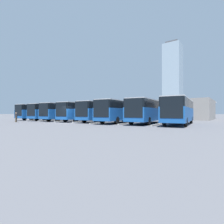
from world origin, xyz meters
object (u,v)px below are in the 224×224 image
(bus_0, at_px, (179,110))
(bus_2, at_px, (121,111))
(bus_4, at_px, (83,111))
(bus_7, at_px, (42,112))
(bus_3, at_px, (102,111))
(bus_5, at_px, (67,111))
(bus_1, at_px, (148,111))
(pedestrian, at_px, (16,117))
(bus_6, at_px, (54,111))

(bus_0, bearing_deg, bus_2, -1.28)
(bus_4, distance_m, bus_7, 12.54)
(bus_3, height_order, bus_5, same)
(bus_7, bearing_deg, bus_0, 174.47)
(bus_0, xyz_separation_m, bus_4, (16.72, 0.18, 0.00))
(bus_1, bearing_deg, bus_3, -7.69)
(bus_1, bearing_deg, bus_0, 175.73)
(bus_2, bearing_deg, bus_1, -178.31)
(bus_7, bearing_deg, pedestrian, 118.72)
(bus_4, bearing_deg, bus_6, -5.93)
(bus_3, bearing_deg, bus_4, -3.61)
(bus_5, relative_size, pedestrian, 7.17)
(bus_3, bearing_deg, bus_5, -2.92)
(bus_7, bearing_deg, bus_6, 176.40)
(bus_1, height_order, bus_6, same)
(bus_0, distance_m, bus_6, 25.08)
(bus_3, distance_m, pedestrian, 14.03)
(bus_1, bearing_deg, bus_2, 1.69)
(bus_1, xyz_separation_m, bus_6, (20.90, 0.10, 0.00))
(bus_3, xyz_separation_m, bus_5, (8.36, 0.51, 0.00))
(bus_0, distance_m, bus_4, 16.72)
(bus_4, distance_m, bus_6, 8.36)
(bus_1, relative_size, pedestrian, 7.17)
(pedestrian, bearing_deg, bus_1, 93.67)
(bus_4, height_order, bus_7, same)
(bus_1, relative_size, bus_4, 1.00)
(bus_1, distance_m, bus_6, 20.90)
(bus_7, bearing_deg, bus_1, 174.26)
(bus_0, bearing_deg, bus_5, -5.10)
(bus_1, distance_m, bus_4, 12.54)
(bus_5, relative_size, bus_6, 1.00)
(bus_3, bearing_deg, bus_0, 173.45)
(bus_2, relative_size, pedestrian, 7.17)
(bus_1, relative_size, bus_5, 1.00)
(bus_0, relative_size, bus_6, 1.00)
(bus_3, bearing_deg, bus_2, 162.99)
(bus_5, bearing_deg, pedestrian, 67.64)
(bus_2, bearing_deg, bus_6, -8.15)
(bus_1, xyz_separation_m, pedestrian, (19.12, 8.76, -0.98))
(bus_3, height_order, bus_4, same)
(bus_6, bearing_deg, bus_4, 174.07)
(bus_1, bearing_deg, pedestrian, 18.18)
(bus_3, bearing_deg, pedestrian, 33.29)
(bus_0, xyz_separation_m, bus_6, (25.08, 0.26, 0.00))
(bus_2, distance_m, pedestrian, 17.06)
(bus_2, distance_m, bus_7, 20.90)
(bus_2, bearing_deg, bus_4, -10.36)
(bus_1, xyz_separation_m, bus_7, (25.08, 0.31, 0.00))
(bus_1, height_order, bus_7, same)
(bus_4, distance_m, bus_5, 4.19)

